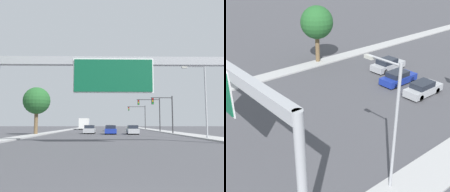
% 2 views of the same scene
% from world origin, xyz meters
% --- Properties ---
extents(median_strip_left, '(2.00, 120.00, 0.15)m').
position_xyz_m(median_strip_left, '(-10.75, 60.00, 0.07)').
color(median_strip_left, '#A6A6A6').
rests_on(median_strip_left, ground).
extents(car_mid_center, '(1.81, 4.29, 1.42)m').
position_xyz_m(car_mid_center, '(0.00, 37.17, 0.67)').
color(car_mid_center, navy).
rests_on(car_mid_center, ground).
extents(car_near_left, '(1.73, 4.34, 1.43)m').
position_xyz_m(car_near_left, '(3.50, 36.80, 0.68)').
color(car_near_left, '#A5A8AD').
rests_on(car_near_left, ground).
extents(car_near_center, '(1.81, 4.40, 1.43)m').
position_xyz_m(car_near_center, '(-3.50, 39.40, 0.68)').
color(car_near_center, '#A5A8AD').
rests_on(car_near_center, ground).
extents(palm_tree_background, '(4.06, 4.06, 7.16)m').
position_xyz_m(palm_tree_background, '(-11.20, 34.65, 5.08)').
color(palm_tree_background, brown).
rests_on(palm_tree_background, ground).
extents(street_lamp_right, '(2.65, 0.28, 8.19)m').
position_xyz_m(street_lamp_right, '(10.01, 24.08, 4.87)').
color(street_lamp_right, '#9EA0A5').
rests_on(street_lamp_right, ground).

